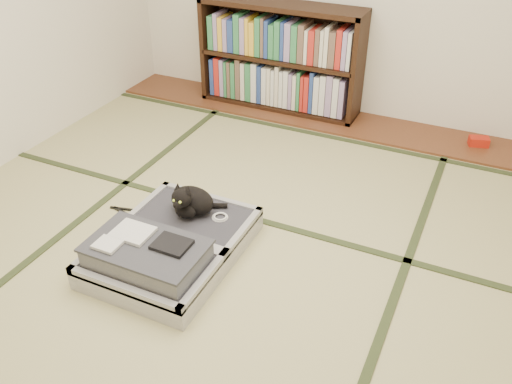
% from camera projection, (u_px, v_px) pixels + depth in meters
% --- Properties ---
extents(floor, '(4.50, 4.50, 0.00)m').
position_uv_depth(floor, '(223.00, 255.00, 3.20)').
color(floor, tan).
rests_on(floor, ground).
extents(wood_strip, '(4.00, 0.50, 0.02)m').
position_uv_depth(wood_strip, '(331.00, 120.00, 4.71)').
color(wood_strip, brown).
rests_on(wood_strip, ground).
extents(red_item, '(0.17, 0.13, 0.07)m').
position_uv_depth(red_item, '(479.00, 141.00, 4.28)').
color(red_item, '#B51C0E').
rests_on(red_item, wood_strip).
extents(room_shell, '(4.50, 4.50, 4.50)m').
position_uv_depth(room_shell, '(212.00, 0.00, 2.40)').
color(room_shell, white).
rests_on(room_shell, ground).
extents(tatami_borders, '(4.00, 4.50, 0.01)m').
position_uv_depth(tatami_borders, '(258.00, 211.00, 3.57)').
color(tatami_borders, '#2D381E').
rests_on(tatami_borders, ground).
extents(bookcase, '(1.43, 0.33, 0.92)m').
position_uv_depth(bookcase, '(280.00, 59.00, 4.71)').
color(bookcase, black).
rests_on(bookcase, wood_strip).
extents(suitcase, '(0.72, 0.96, 0.28)m').
position_uv_depth(suitcase, '(168.00, 247.00, 3.10)').
color(suitcase, '#AFAEB3').
rests_on(suitcase, floor).
extents(cat, '(0.32, 0.32, 0.26)m').
position_uv_depth(cat, '(190.00, 201.00, 3.26)').
color(cat, black).
rests_on(cat, suitcase).
extents(cable_coil, '(0.10, 0.10, 0.02)m').
position_uv_depth(cable_coil, '(220.00, 217.00, 3.27)').
color(cable_coil, white).
rests_on(cable_coil, suitcase).
extents(hanger, '(0.39, 0.22, 0.01)m').
position_uv_depth(hanger, '(135.00, 215.00, 3.52)').
color(hanger, black).
rests_on(hanger, floor).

